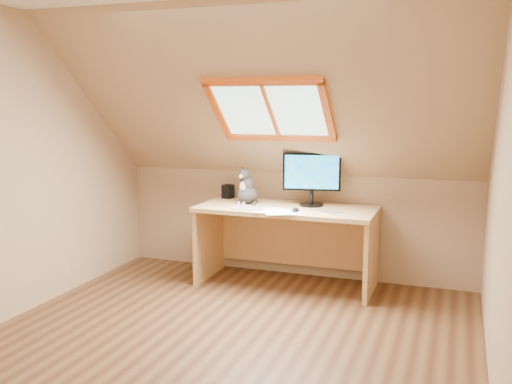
% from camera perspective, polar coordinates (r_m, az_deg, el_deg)
% --- Properties ---
extents(ground, '(3.50, 3.50, 0.00)m').
position_cam_1_polar(ground, '(4.20, -3.21, -14.76)').
color(ground, brown).
rests_on(ground, ground).
extents(room_shell, '(3.52, 3.52, 2.41)m').
position_cam_1_polar(room_shell, '(3.76, -3.96, 5.03)').
color(room_shell, tan).
rests_on(room_shell, ground).
extents(desk, '(1.62, 0.71, 0.74)m').
position_cam_1_polar(desk, '(5.32, 3.26, -3.74)').
color(desk, '#DFAF6A').
rests_on(desk, ground).
extents(monitor, '(0.53, 0.22, 0.49)m').
position_cam_1_polar(monitor, '(5.24, 5.60, 1.65)').
color(monitor, black).
rests_on(monitor, desk).
extents(cat, '(0.26, 0.29, 0.36)m').
position_cam_1_polar(cat, '(5.36, -0.91, 0.21)').
color(cat, '#3B3634').
rests_on(cat, desk).
extents(desk_speaker, '(0.12, 0.12, 0.14)m').
position_cam_1_polar(desk_speaker, '(5.66, -2.82, 0.06)').
color(desk_speaker, black).
rests_on(desk_speaker, desk).
extents(graphics_tablet, '(0.31, 0.22, 0.01)m').
position_cam_1_polar(graphics_tablet, '(5.13, -0.71, -1.57)').
color(graphics_tablet, '#B2B2B7').
rests_on(graphics_tablet, desk).
extents(mouse, '(0.07, 0.11, 0.03)m').
position_cam_1_polar(mouse, '(4.97, 3.98, -1.82)').
color(mouse, black).
rests_on(mouse, desk).
extents(papers, '(0.35, 0.30, 0.01)m').
position_cam_1_polar(papers, '(4.98, 1.92, -1.95)').
color(papers, white).
rests_on(papers, desk).
extents(cables, '(0.51, 0.26, 0.01)m').
position_cam_1_polar(cables, '(5.02, 6.15, -1.89)').
color(cables, silver).
rests_on(cables, desk).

